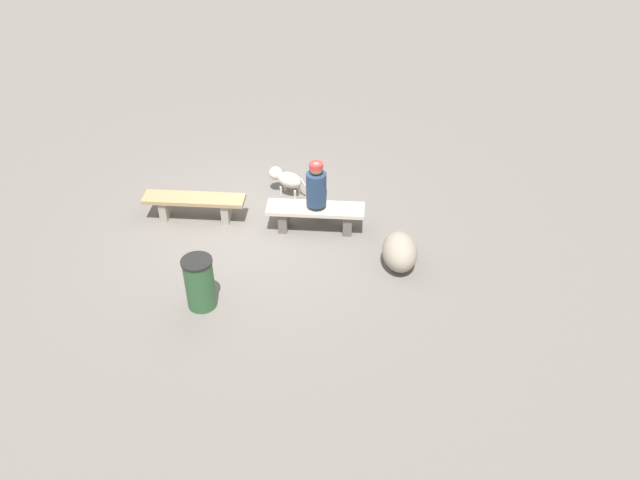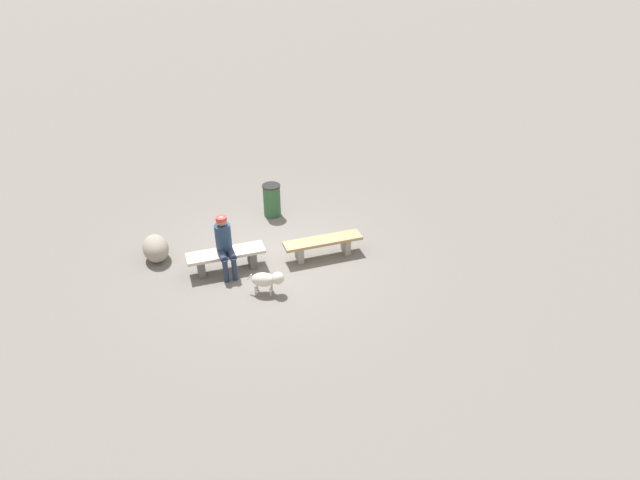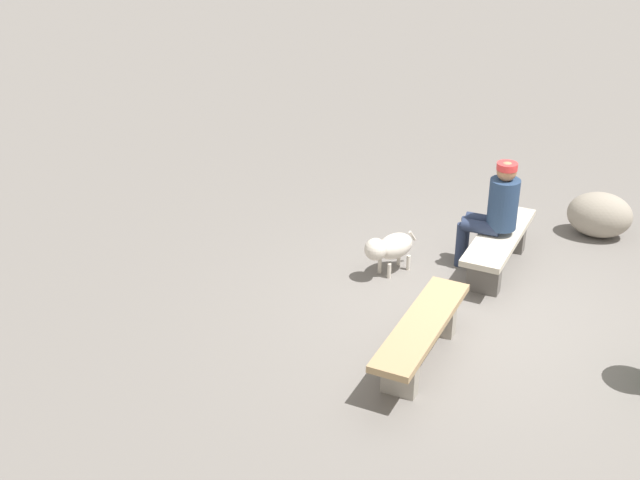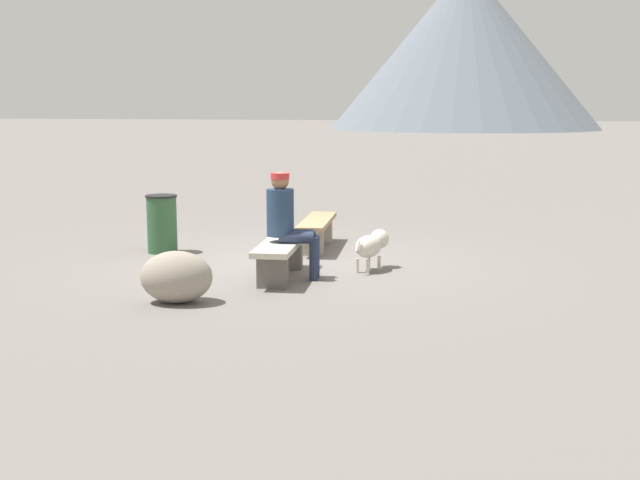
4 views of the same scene
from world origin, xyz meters
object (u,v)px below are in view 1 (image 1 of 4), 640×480
(dog, at_px, (286,178))
(bench_left, at_px, (195,203))
(bench_right, at_px, (315,214))
(trash_bin, at_px, (200,283))
(seated_person, at_px, (316,189))
(boulder, at_px, (400,252))

(dog, bearing_deg, bench_left, 56.13)
(bench_right, height_order, trash_bin, trash_bin)
(bench_left, height_order, bench_right, bench_right)
(bench_right, distance_m, trash_bin, 2.56)
(bench_right, relative_size, seated_person, 1.28)
(bench_right, bearing_deg, seated_person, 81.90)
(dog, relative_size, trash_bin, 0.88)
(bench_right, height_order, seated_person, seated_person)
(bench_right, distance_m, dog, 1.27)
(trash_bin, distance_m, boulder, 3.17)
(seated_person, bearing_deg, bench_left, 175.67)
(bench_left, xyz_separation_m, seated_person, (2.15, 0.17, 0.44))
(bench_right, relative_size, trash_bin, 2.01)
(bench_right, bearing_deg, bench_left, 175.54)
(dog, distance_m, trash_bin, 3.26)
(trash_bin, height_order, boulder, trash_bin)
(dog, bearing_deg, bench_right, 145.04)
(seated_person, relative_size, trash_bin, 1.57)
(seated_person, height_order, dog, seated_person)
(bench_left, relative_size, seated_person, 1.36)
(trash_bin, bearing_deg, bench_left, 112.10)
(bench_left, distance_m, bench_right, 2.15)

